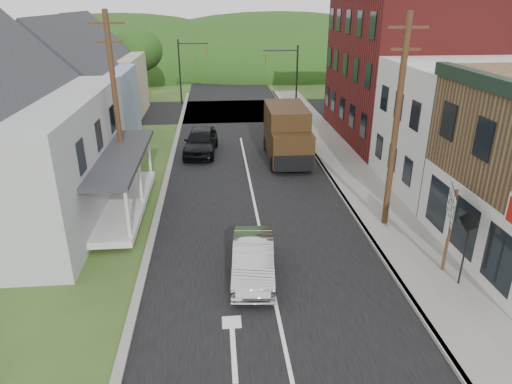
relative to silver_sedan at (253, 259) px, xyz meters
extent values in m
plane|color=#2D4719|center=(0.60, 0.02, -0.69)|extent=(120.00, 120.00, 0.00)
cube|color=black|center=(0.60, 10.02, -0.69)|extent=(9.00, 90.00, 0.02)
cube|color=black|center=(0.60, 27.02, -0.69)|extent=(60.00, 9.00, 0.02)
cube|color=slate|center=(6.50, 8.02, -0.62)|extent=(2.80, 55.00, 0.15)
cube|color=slate|center=(5.15, 8.02, -0.62)|extent=(0.20, 55.00, 0.15)
cube|color=slate|center=(-4.05, 8.02, -0.63)|extent=(0.30, 55.00, 0.12)
cube|color=silver|center=(11.90, 7.52, 2.56)|extent=(8.00, 7.00, 6.50)
cube|color=maroon|center=(11.90, 17.02, 4.31)|extent=(8.00, 12.00, 10.00)
cube|color=#7B8EA8|center=(-10.40, 17.02, 1.81)|extent=(7.00, 8.00, 5.00)
cube|color=#B7AB8E|center=(-10.90, 26.02, 1.81)|extent=(7.00, 8.00, 5.00)
cylinder|color=#472D19|center=(6.20, 3.52, 3.81)|extent=(0.26, 0.26, 9.00)
cube|color=#472D19|center=(6.20, 3.52, 7.71)|extent=(1.60, 0.10, 0.10)
cube|color=#472D19|center=(6.20, 3.52, 6.91)|extent=(1.20, 0.10, 0.10)
cylinder|color=#472D19|center=(-5.90, 8.02, 3.81)|extent=(0.26, 0.26, 9.00)
cube|color=#472D19|center=(-5.90, 8.02, 7.71)|extent=(1.60, 0.10, 0.10)
cube|color=#472D19|center=(-5.90, 8.02, 6.91)|extent=(1.20, 0.10, 0.10)
cylinder|color=black|center=(5.60, 23.52, 2.31)|extent=(0.14, 0.14, 6.00)
cylinder|color=black|center=(4.20, 23.52, 4.91)|extent=(2.80, 0.10, 0.10)
imported|color=olive|center=(3.00, 23.52, 4.21)|extent=(0.16, 0.20, 1.00)
cylinder|color=black|center=(-4.40, 30.52, 2.31)|extent=(0.14, 0.14, 6.00)
cylinder|color=black|center=(-3.00, 30.52, 4.91)|extent=(2.80, 0.10, 0.10)
imported|color=olive|center=(-1.80, 30.52, 4.21)|extent=(0.16, 0.20, 1.00)
cylinder|color=#382616|center=(-8.40, 32.02, 1.27)|extent=(0.36, 0.36, 3.92)
ellipsoid|color=#1B3610|center=(-8.40, 32.02, 4.21)|extent=(4.80, 4.80, 4.08)
ellipsoid|color=#1B3610|center=(0.60, 55.02, -0.69)|extent=(90.00, 30.00, 16.00)
imported|color=#B3B2B7|center=(0.00, 0.00, 0.00)|extent=(1.81, 4.31, 1.38)
imported|color=black|center=(-2.19, 14.66, 0.15)|extent=(2.42, 5.08, 1.68)
cube|color=black|center=(3.22, 13.53, 1.12)|extent=(2.43, 4.58, 3.00)
cube|color=black|center=(3.19, 10.84, 0.60)|extent=(2.40, 1.68, 1.96)
cube|color=black|center=(3.19, 11.05, 1.43)|extent=(2.19, 1.27, 0.05)
cube|color=black|center=(3.17, 9.96, 0.08)|extent=(2.27, 0.18, 0.93)
cylinder|color=black|center=(2.10, 10.96, -0.23)|extent=(0.30, 0.93, 0.93)
cylinder|color=black|center=(4.27, 10.93, -0.23)|extent=(0.30, 0.93, 0.93)
cylinder|color=black|center=(2.15, 15.09, -0.23)|extent=(0.30, 0.93, 0.93)
cylinder|color=black|center=(4.32, 15.06, -0.23)|extent=(0.30, 0.93, 0.93)
cube|color=#472D19|center=(6.99, -0.45, 1.06)|extent=(0.13, 0.13, 3.21)
cube|color=black|center=(6.94, -0.43, 2.07)|extent=(0.71, 1.72, 0.07)
cube|color=silver|center=(6.67, -1.01, 2.48)|extent=(0.20, 0.48, 0.20)
cube|color=silver|center=(6.67, -1.01, 2.07)|extent=(0.22, 0.52, 0.50)
cube|color=silver|center=(6.67, -1.01, 1.66)|extent=(0.20, 0.48, 0.26)
cube|color=silver|center=(6.91, -0.41, 2.48)|extent=(0.20, 0.48, 0.20)
cube|color=silver|center=(6.91, -0.41, 2.07)|extent=(0.22, 0.52, 0.50)
cube|color=silver|center=(6.91, -0.41, 1.66)|extent=(0.20, 0.48, 0.26)
cube|color=silver|center=(7.14, 0.18, 2.48)|extent=(0.20, 0.48, 0.20)
cube|color=silver|center=(7.14, 0.18, 2.07)|extent=(0.22, 0.52, 0.50)
cube|color=silver|center=(7.14, 0.18, 1.66)|extent=(0.20, 0.48, 0.26)
cube|color=silver|center=(6.91, -0.41, 1.15)|extent=(0.17, 0.39, 0.50)
cylinder|color=black|center=(7.14, -1.35, 0.78)|extent=(0.09, 0.09, 2.64)
cube|color=black|center=(7.07, -1.35, 1.88)|extent=(0.33, 0.71, 0.78)
cube|color=yellow|center=(7.09, -1.35, 1.88)|extent=(0.31, 0.65, 0.70)
camera|label=1|loc=(-1.18, -14.19, 8.68)|focal=32.00mm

